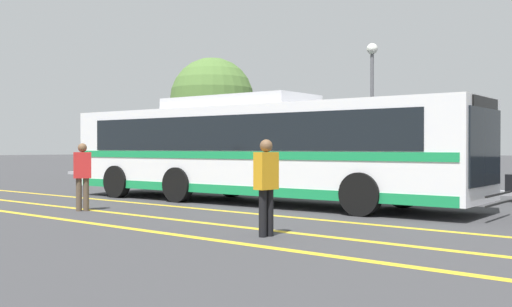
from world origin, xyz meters
The scene contains 13 objects.
ground_plane centered at (0.00, 0.00, 0.00)m, with size 220.00×220.00×0.00m, color #38383A.
lane_strip_0 centered at (-1.10, -2.59, 0.00)m, with size 0.20×32.58×0.01m, color gold.
lane_strip_1 centered at (-1.10, -4.57, 0.00)m, with size 0.20×32.58×0.01m, color gold.
lane_strip_2 centered at (-1.10, -6.10, 0.00)m, with size 0.20×32.58×0.01m, color gold.
curb_strip centered at (-1.10, 6.81, 0.07)m, with size 40.58×0.36×0.15m, color #99999E.
transit_bus centered at (-1.12, -0.39, 1.55)m, with size 12.99×3.16×3.02m.
parked_car_0 centered at (-11.05, 5.00, 0.67)m, with size 4.79×2.00×1.30m.
parked_car_1 centered at (-5.68, 5.34, 0.76)m, with size 4.81×2.22×1.50m.
parked_car_2 centered at (0.74, 4.97, 0.73)m, with size 4.05×2.05×1.46m.
pedestrian_0 centered at (3.15, -5.23, 0.97)m, with size 0.26×0.44×1.71m.
pedestrian_1 centered at (-2.98, -4.81, 0.95)m, with size 0.42×0.47×1.67m.
street_lamp centered at (-1.94, 7.84, 3.93)m, with size 0.44×0.44×5.71m.
tree_0 centered at (-12.72, 9.88, 4.14)m, with size 4.51×4.51×6.40m.
Camera 1 is at (9.71, -13.40, 1.56)m, focal length 42.00 mm.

